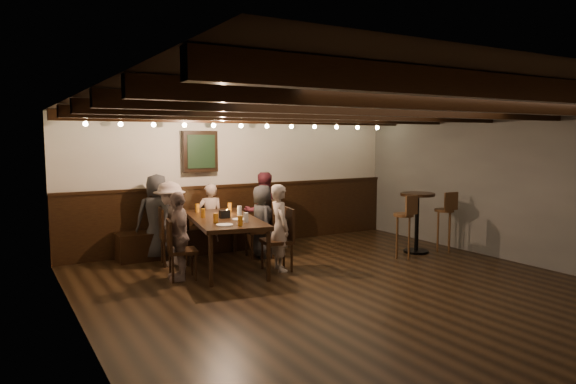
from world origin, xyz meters
TOP-DOWN VIEW (x-y plane):
  - room at (-0.29, 2.21)m, footprint 7.00×7.00m
  - dining_table at (-0.94, 2.05)m, footprint 1.29×2.20m
  - chair_left_near at (-1.57, 2.62)m, footprint 0.48×0.48m
  - chair_left_far at (-1.73, 1.74)m, footprint 0.45×0.45m
  - chair_right_near at (-0.15, 2.36)m, footprint 0.52×0.52m
  - chair_right_far at (-0.32, 1.48)m, footprint 0.50×0.50m
  - person_bench_left at (-1.67, 3.10)m, footprint 0.76×0.56m
  - person_bench_centre at (-0.75, 3.08)m, footprint 0.49×0.36m
  - person_bench_right at (0.10, 2.77)m, footprint 0.76×0.64m
  - person_left_near at (-1.60, 2.63)m, footprint 0.64×0.92m
  - person_left_far at (-1.76, 1.75)m, footprint 0.43×0.77m
  - person_right_near at (-0.13, 2.36)m, footprint 0.49×0.65m
  - person_right_far at (-0.29, 1.47)m, footprint 0.39×0.52m
  - pint_a at (-1.09, 2.79)m, footprint 0.07×0.07m
  - pint_b at (-0.58, 2.64)m, footprint 0.07×0.07m
  - pint_c at (-1.22, 2.20)m, footprint 0.07×0.07m
  - pint_d at (-0.61, 2.19)m, footprint 0.07×0.07m
  - pint_e at (-1.24, 1.65)m, footprint 0.07×0.07m
  - pint_f at (-0.85, 1.47)m, footprint 0.07×0.07m
  - pint_g at (-1.04, 1.26)m, footprint 0.07×0.07m
  - plate_near at (-1.22, 1.39)m, footprint 0.24×0.24m
  - plate_far at (-0.82, 1.72)m, footprint 0.24×0.24m
  - condiment_caddy at (-0.95, 2.00)m, footprint 0.15×0.10m
  - candle at (-0.77, 2.32)m, footprint 0.05×0.05m
  - high_top_table at (2.35, 1.32)m, footprint 0.59×0.59m
  - bar_stool_left at (1.85, 1.11)m, footprint 0.34×0.36m
  - bar_stool_right at (2.85, 1.16)m, footprint 0.33×0.35m

SIDE VIEW (x-z plane):
  - chair_left_far at x=-1.73m, z-range -0.16..0.68m
  - chair_left_near at x=-1.57m, z-range -0.18..0.73m
  - chair_right_far at x=-0.32m, z-range -0.18..0.76m
  - chair_right_near at x=-0.15m, z-range -0.19..0.78m
  - bar_stool_left at x=1.85m, z-range -0.14..0.92m
  - bar_stool_right at x=2.85m, z-range -0.14..0.92m
  - person_bench_centre at x=-0.75m, z-range 0.00..1.21m
  - person_right_near at x=-0.13m, z-range 0.00..1.21m
  - person_left_far at x=-1.76m, z-range 0.00..1.25m
  - person_right_far at x=-0.29m, z-range 0.00..1.30m
  - person_left_near at x=-1.60m, z-range 0.00..1.32m
  - high_top_table at x=2.35m, z-range 0.16..1.21m
  - person_bench_right at x=0.10m, z-range 0.00..1.39m
  - person_bench_left at x=-1.67m, z-range 0.00..1.41m
  - dining_table at x=-0.94m, z-range 0.32..1.10m
  - plate_near at x=-1.22m, z-range 0.78..0.79m
  - plate_far at x=-0.82m, z-range 0.78..0.79m
  - candle at x=-0.77m, z-range 0.78..0.83m
  - condiment_caddy at x=-0.95m, z-range 0.78..0.90m
  - pint_a at x=-1.09m, z-range 0.78..0.92m
  - pint_b at x=-0.58m, z-range 0.78..0.92m
  - pint_c at x=-1.22m, z-range 0.78..0.92m
  - pint_d at x=-0.61m, z-range 0.78..0.92m
  - pint_e at x=-1.24m, z-range 0.78..0.92m
  - pint_f at x=-0.85m, z-range 0.78..0.92m
  - pint_g at x=-1.04m, z-range 0.78..0.92m
  - room at x=-0.29m, z-range -2.43..4.57m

